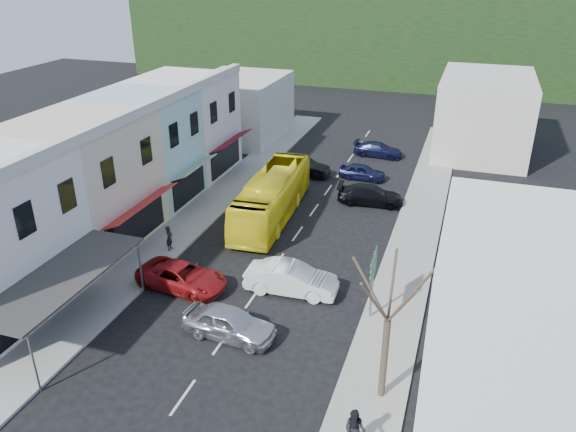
% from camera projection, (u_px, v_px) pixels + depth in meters
% --- Properties ---
extents(ground, '(120.00, 120.00, 0.00)m').
position_uv_depth(ground, '(253.00, 297.00, 30.50)').
color(ground, black).
rests_on(ground, ground).
extents(sidewalk_left, '(3.00, 52.00, 0.15)m').
position_uv_depth(sidewalk_left, '(209.00, 206.00, 41.20)').
color(sidewalk_left, gray).
rests_on(sidewalk_left, ground).
extents(sidewalk_right, '(3.00, 52.00, 0.15)m').
position_uv_depth(sidewalk_right, '(415.00, 236.00, 36.90)').
color(sidewalk_right, gray).
rests_on(sidewalk_right, ground).
extents(shopfront_row, '(8.25, 30.00, 8.00)m').
position_uv_depth(shopfront_row, '(102.00, 172.00, 36.66)').
color(shopfront_row, silver).
rests_on(shopfront_row, ground).
extents(right_building, '(8.00, 9.00, 8.00)m').
position_uv_depth(right_building, '(539.00, 326.00, 21.49)').
color(right_building, silver).
rests_on(right_building, ground).
extents(distant_block_left, '(8.00, 10.00, 6.00)m').
position_uv_depth(distant_block_left, '(241.00, 107.00, 55.83)').
color(distant_block_left, '#B7B2A8').
rests_on(distant_block_left, ground).
extents(distant_block_right, '(8.00, 12.00, 7.00)m').
position_uv_depth(distant_block_right, '(484.00, 114.00, 51.60)').
color(distant_block_right, '#B7B2A8').
rests_on(distant_block_right, ground).
extents(hillside, '(80.00, 26.00, 14.00)m').
position_uv_depth(hillside, '(404.00, 28.00, 83.90)').
color(hillside, black).
rests_on(hillside, ground).
extents(bus, '(3.20, 11.73, 3.10)m').
position_uv_depth(bus, '(272.00, 197.00, 39.02)').
color(bus, yellow).
rests_on(bus, ground).
extents(car_silver, '(4.53, 2.15, 1.40)m').
position_uv_depth(car_silver, '(229.00, 324.00, 27.10)').
color(car_silver, silver).
rests_on(car_silver, ground).
extents(car_white, '(4.48, 2.02, 1.40)m').
position_uv_depth(car_white, '(291.00, 281.00, 30.67)').
color(car_white, silver).
rests_on(car_white, ground).
extents(car_red, '(4.79, 2.42, 1.40)m').
position_uv_depth(car_red, '(182.00, 277.00, 31.04)').
color(car_red, maroon).
rests_on(car_red, ground).
extents(car_black_near, '(4.65, 2.23, 1.40)m').
position_uv_depth(car_black_near, '(371.00, 195.00, 41.51)').
color(car_black_near, black).
rests_on(car_black_near, ground).
extents(car_navy_mid, '(4.48, 2.01, 1.40)m').
position_uv_depth(car_navy_mid, '(362.00, 171.00, 46.05)').
color(car_navy_mid, black).
rests_on(car_navy_mid, ground).
extents(car_black_far, '(4.52, 2.11, 1.40)m').
position_uv_depth(car_black_far, '(304.00, 167.00, 46.88)').
color(car_black_far, black).
rests_on(car_black_far, ground).
extents(car_navy_far, '(4.59, 2.06, 1.40)m').
position_uv_depth(car_navy_far, '(378.00, 149.00, 51.27)').
color(car_navy_far, black).
rests_on(car_navy_far, ground).
extents(pedestrian_left, '(0.49, 0.65, 1.70)m').
position_uv_depth(pedestrian_left, '(169.00, 237.00, 34.73)').
color(pedestrian_left, black).
rests_on(pedestrian_left, sidewalk_left).
extents(pedestrian_right, '(0.74, 0.52, 1.70)m').
position_uv_depth(pedestrian_right, '(355.00, 430.00, 20.72)').
color(pedestrian_right, black).
rests_on(pedestrian_right, sidewalk_right).
extents(direction_sign, '(0.31, 1.77, 3.90)m').
position_uv_depth(direction_sign, '(372.00, 286.00, 27.90)').
color(direction_sign, '#135426').
rests_on(direction_sign, ground).
extents(street_tree, '(2.94, 2.94, 7.78)m').
position_uv_depth(street_tree, '(388.00, 321.00, 21.99)').
color(street_tree, '#36291F').
rests_on(street_tree, ground).
extents(traffic_signal, '(1.24, 1.40, 5.18)m').
position_uv_depth(traffic_signal, '(435.00, 115.00, 54.61)').
color(traffic_signal, black).
rests_on(traffic_signal, ground).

